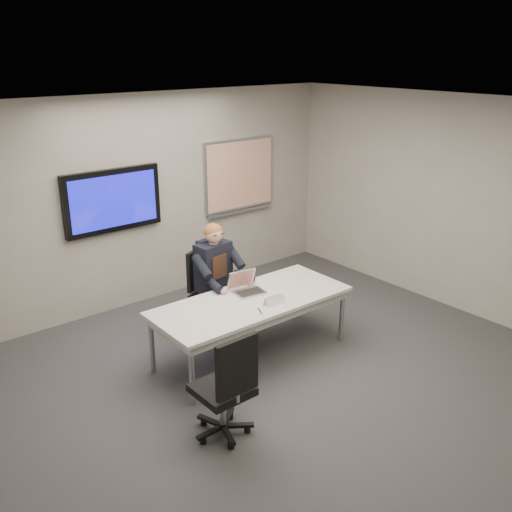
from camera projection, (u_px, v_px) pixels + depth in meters
floor at (299, 390)px, 5.88m from camera, size 6.00×6.00×0.02m
ceiling at (308, 112)px, 4.91m from camera, size 6.00×6.00×0.02m
wall_back at (146, 201)px, 7.57m from camera, size 6.00×0.02×2.80m
wall_right at (475, 209)px, 7.18m from camera, size 0.02×6.00×2.80m
conference_table at (252, 306)px, 6.34m from camera, size 2.27×0.97×0.70m
tv_display at (113, 201)px, 7.20m from camera, size 1.30×0.09×0.80m
whiteboard at (240, 176)px, 8.43m from camera, size 1.25×0.08×1.10m
office_chair_far at (210, 304)px, 7.08m from camera, size 0.64×0.64×1.02m
office_chair_near at (226, 405)px, 5.08m from camera, size 0.51×0.51×1.06m
seated_person at (223, 293)px, 6.83m from camera, size 0.45×0.78×1.39m
laptop at (246, 287)px, 6.49m from camera, size 0.37×0.37×0.24m
name_tent at (274, 300)px, 6.19m from camera, size 0.24×0.08×0.10m
pen at (260, 311)px, 6.03m from camera, size 0.06×0.13×0.01m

